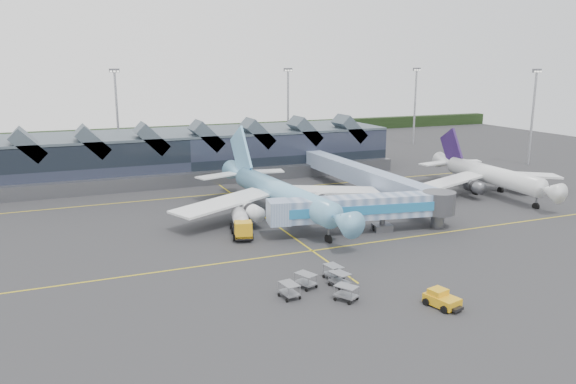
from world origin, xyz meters
name	(u,v)px	position (x,y,z in m)	size (l,w,h in m)	color
ground	(288,234)	(0.00, 0.00, 0.00)	(260.00, 260.00, 0.00)	#252627
taxi_stripes	(264,217)	(0.00, 10.00, 0.01)	(120.00, 60.00, 0.01)	gold
tree_line_far	(155,133)	(0.00, 110.00, 2.00)	(260.00, 4.00, 4.00)	black
terminal	(181,154)	(-5.07, 47.35, 4.88)	(90.00, 22.25, 12.52)	black
light_masts	(269,109)	(21.00, 62.80, 12.49)	(132.40, 42.56, 22.45)	#96989E
main_airliner	(278,192)	(2.28, 9.50, 3.89)	(35.70, 41.20, 13.23)	#6DACDD
regional_jet	(489,174)	(44.25, 9.40, 3.56)	(30.01, 32.71, 11.23)	white
jet_bridge	(374,207)	(11.83, -3.58, 3.54)	(27.82, 8.37, 5.43)	#6581A9
fuel_truck	(241,222)	(-6.19, 2.54, 1.74)	(4.16, 9.33, 3.11)	black
pushback_tug	(442,299)	(4.66, -28.39, 0.75)	(3.04, 4.09, 1.67)	gold
baggage_carts	(323,282)	(-4.39, -20.11, 0.89)	(8.31, 8.30, 1.59)	gray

